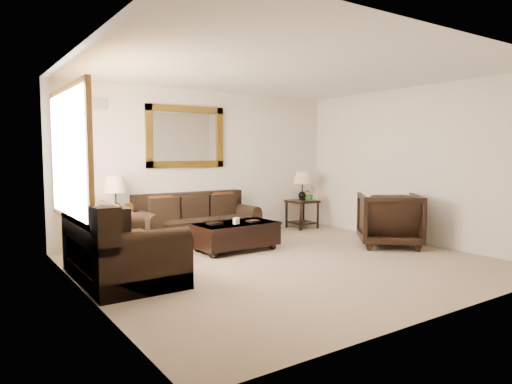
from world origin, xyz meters
TOP-DOWN VIEW (x-y plane):
  - room at (0.00, 0.00)m, footprint 5.51×5.01m
  - window at (-2.70, 0.90)m, footprint 0.07×1.96m
  - mirror at (-0.39, 2.47)m, footprint 1.50×0.06m
  - air_vent at (-1.90, 2.48)m, footprint 0.25×0.02m
  - sofa at (-0.39, 2.08)m, footprint 2.10×0.91m
  - loveseat at (-2.26, 0.51)m, footprint 1.06×1.79m
  - end_table_left at (-1.76, 2.19)m, footprint 0.54×0.54m
  - end_table_right at (2.10, 2.19)m, footprint 0.54×0.54m
  - coffee_table at (-0.19, 1.11)m, footprint 1.34×0.75m
  - armchair at (2.13, -0.03)m, footprint 1.32×1.31m
  - potted_plant at (2.21, 2.09)m, footprint 0.29×0.31m

SIDE VIEW (x-z plane):
  - coffee_table at x=-0.19m, z-range 0.00..0.56m
  - sofa at x=-0.39m, z-range -0.12..0.74m
  - loveseat at x=-2.26m, z-range -0.13..0.87m
  - armchair at x=2.13m, z-range 0.00..0.99m
  - potted_plant at x=2.21m, z-range 0.59..0.80m
  - end_table_right at x=2.10m, z-range 0.18..1.36m
  - end_table_left at x=-1.76m, z-range 0.18..1.38m
  - room at x=0.00m, z-range 0.00..2.71m
  - window at x=-2.70m, z-range 0.72..2.38m
  - mirror at x=-0.39m, z-range 1.30..2.40m
  - air_vent at x=-1.90m, z-range 2.26..2.44m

